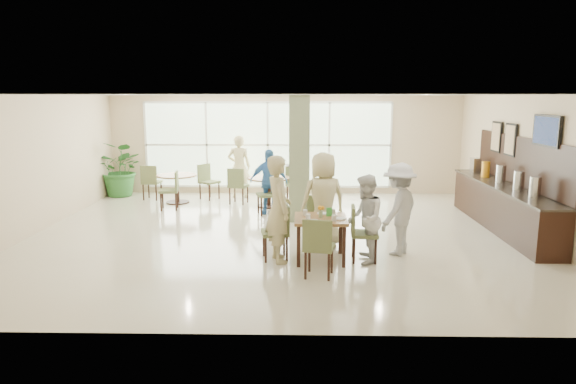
{
  "coord_description": "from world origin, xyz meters",
  "views": [
    {
      "loc": [
        0.39,
        -10.15,
        2.78
      ],
      "look_at": [
        0.2,
        -1.2,
        1.1
      ],
      "focal_mm": 32.0,
      "sensor_mm": 36.0,
      "label": 1
    }
  ],
  "objects_px": {
    "round_table_right": "(269,184)",
    "adult_b": "(298,172)",
    "teen_standing": "(399,209)",
    "buffet_counter": "(503,203)",
    "teen_right": "(365,219)",
    "teen_far": "(323,200)",
    "main_table": "(321,223)",
    "adult_standing": "(239,167)",
    "round_table_left": "(177,182)",
    "adult_a": "(269,182)",
    "teen_left": "(279,209)",
    "potted_plant": "(121,169)"
  },
  "relations": [
    {
      "from": "teen_left",
      "to": "round_table_left",
      "type": "bearing_deg",
      "value": 13.25
    },
    {
      "from": "round_table_right",
      "to": "teen_left",
      "type": "relative_size",
      "value": 0.6
    },
    {
      "from": "main_table",
      "to": "teen_standing",
      "type": "distance_m",
      "value": 1.45
    },
    {
      "from": "teen_far",
      "to": "adult_a",
      "type": "relative_size",
      "value": 1.15
    },
    {
      "from": "main_table",
      "to": "round_table_left",
      "type": "height_order",
      "value": "same"
    },
    {
      "from": "potted_plant",
      "to": "teen_right",
      "type": "height_order",
      "value": "potted_plant"
    },
    {
      "from": "potted_plant",
      "to": "adult_a",
      "type": "bearing_deg",
      "value": -25.9
    },
    {
      "from": "potted_plant",
      "to": "adult_a",
      "type": "xyz_separation_m",
      "value": [
        4.24,
        -2.06,
        0.0
      ]
    },
    {
      "from": "round_table_left",
      "to": "teen_right",
      "type": "height_order",
      "value": "teen_right"
    },
    {
      "from": "potted_plant",
      "to": "adult_b",
      "type": "relative_size",
      "value": 0.87
    },
    {
      "from": "round_table_left",
      "to": "round_table_right",
      "type": "xyz_separation_m",
      "value": [
        2.44,
        -0.4,
        0.01
      ]
    },
    {
      "from": "round_table_right",
      "to": "round_table_left",
      "type": "bearing_deg",
      "value": 170.77
    },
    {
      "from": "teen_far",
      "to": "teen_standing",
      "type": "relative_size",
      "value": 1.09
    },
    {
      "from": "round_table_right",
      "to": "teen_standing",
      "type": "xyz_separation_m",
      "value": [
        2.52,
        -3.95,
        0.25
      ]
    },
    {
      "from": "teen_left",
      "to": "adult_standing",
      "type": "bearing_deg",
      "value": -4.34
    },
    {
      "from": "potted_plant",
      "to": "teen_right",
      "type": "distance_m",
      "value": 8.33
    },
    {
      "from": "round_table_left",
      "to": "teen_standing",
      "type": "height_order",
      "value": "teen_standing"
    },
    {
      "from": "teen_standing",
      "to": "buffet_counter",
      "type": "bearing_deg",
      "value": 160.62
    },
    {
      "from": "adult_a",
      "to": "adult_standing",
      "type": "height_order",
      "value": "adult_standing"
    },
    {
      "from": "round_table_left",
      "to": "adult_a",
      "type": "relative_size",
      "value": 0.68
    },
    {
      "from": "teen_standing",
      "to": "adult_standing",
      "type": "height_order",
      "value": "adult_standing"
    },
    {
      "from": "potted_plant",
      "to": "adult_standing",
      "type": "height_order",
      "value": "adult_standing"
    },
    {
      "from": "teen_left",
      "to": "adult_a",
      "type": "height_order",
      "value": "teen_left"
    },
    {
      "from": "round_table_left",
      "to": "teen_far",
      "type": "relative_size",
      "value": 0.59
    },
    {
      "from": "potted_plant",
      "to": "adult_standing",
      "type": "xyz_separation_m",
      "value": [
        3.31,
        -0.13,
        0.1
      ]
    },
    {
      "from": "buffet_counter",
      "to": "adult_standing",
      "type": "relative_size",
      "value": 2.71
    },
    {
      "from": "round_table_left",
      "to": "adult_a",
      "type": "bearing_deg",
      "value": -25.5
    },
    {
      "from": "round_table_right",
      "to": "adult_b",
      "type": "xyz_separation_m",
      "value": [
        0.74,
        -0.01,
        0.31
      ]
    },
    {
      "from": "buffet_counter",
      "to": "teen_far",
      "type": "height_order",
      "value": "buffet_counter"
    },
    {
      "from": "adult_standing",
      "to": "potted_plant",
      "type": "bearing_deg",
      "value": -2.75
    },
    {
      "from": "teen_left",
      "to": "adult_standing",
      "type": "xyz_separation_m",
      "value": [
        -1.31,
        5.53,
        -0.04
      ]
    },
    {
      "from": "potted_plant",
      "to": "teen_right",
      "type": "relative_size",
      "value": 1.02
    },
    {
      "from": "teen_standing",
      "to": "adult_b",
      "type": "relative_size",
      "value": 0.93
    },
    {
      "from": "teen_left",
      "to": "teen_right",
      "type": "xyz_separation_m",
      "value": [
        1.45,
        -0.04,
        -0.16
      ]
    },
    {
      "from": "round_table_right",
      "to": "teen_right",
      "type": "xyz_separation_m",
      "value": [
        1.87,
        -4.43,
        0.18
      ]
    },
    {
      "from": "teen_far",
      "to": "teen_right",
      "type": "bearing_deg",
      "value": 107.17
    },
    {
      "from": "teen_right",
      "to": "teen_far",
      "type": "bearing_deg",
      "value": -138.58
    },
    {
      "from": "teen_left",
      "to": "teen_standing",
      "type": "relative_size",
      "value": 1.11
    },
    {
      "from": "main_table",
      "to": "adult_standing",
      "type": "relative_size",
      "value": 0.51
    },
    {
      "from": "teen_far",
      "to": "main_table",
      "type": "bearing_deg",
      "value": 66.06
    },
    {
      "from": "buffet_counter",
      "to": "teen_right",
      "type": "distance_m",
      "value": 3.93
    },
    {
      "from": "teen_standing",
      "to": "main_table",
      "type": "bearing_deg",
      "value": -39.11
    },
    {
      "from": "round_table_left",
      "to": "adult_standing",
      "type": "distance_m",
      "value": 1.75
    },
    {
      "from": "teen_left",
      "to": "teen_far",
      "type": "relative_size",
      "value": 1.02
    },
    {
      "from": "round_table_right",
      "to": "adult_standing",
      "type": "xyz_separation_m",
      "value": [
        -0.89,
        1.15,
        0.29
      ]
    },
    {
      "from": "round_table_left",
      "to": "teen_right",
      "type": "bearing_deg",
      "value": -48.23
    },
    {
      "from": "round_table_right",
      "to": "teen_left",
      "type": "distance_m",
      "value": 4.42
    },
    {
      "from": "adult_standing",
      "to": "round_table_right",
      "type": "bearing_deg",
      "value": 127.23
    },
    {
      "from": "potted_plant",
      "to": "teen_far",
      "type": "bearing_deg",
      "value": -41.5
    },
    {
      "from": "main_table",
      "to": "round_table_left",
      "type": "distance_m",
      "value": 5.93
    }
  ]
}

